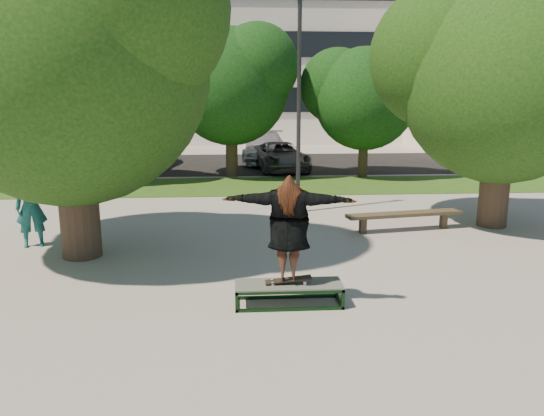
{
  "coord_description": "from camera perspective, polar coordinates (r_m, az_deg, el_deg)",
  "views": [
    {
      "loc": [
        -0.81,
        -10.37,
        3.53
      ],
      "look_at": [
        -0.07,
        0.6,
        1.11
      ],
      "focal_mm": 35.0,
      "sensor_mm": 36.0,
      "label": 1
    }
  ],
  "objects": [
    {
      "name": "car_silver_a",
      "position": [
        26.67,
        -16.43,
        5.99
      ],
      "size": [
        2.37,
        4.73,
        1.55
      ],
      "primitive_type": "imported",
      "rotation": [
        0.0,
        0.0,
        -0.12
      ],
      "color": "silver",
      "rests_on": "asphalt_strip"
    },
    {
      "name": "tree_left",
      "position": [
        12.01,
        -21.56,
        15.86
      ],
      "size": [
        6.96,
        5.95,
        7.12
      ],
      "color": "#38281E",
      "rests_on": "ground"
    },
    {
      "name": "lamppost",
      "position": [
        15.48,
        2.9,
        11.01
      ],
      "size": [
        0.25,
        0.15,
        6.11
      ],
      "color": "#2D2D30",
      "rests_on": "ground"
    },
    {
      "name": "bg_tree_mid",
      "position": [
        22.45,
        -4.68,
        13.63
      ],
      "size": [
        5.76,
        4.92,
        6.24
      ],
      "color": "#38281E",
      "rests_on": "ground"
    },
    {
      "name": "car_silver_b",
      "position": [
        27.05,
        -0.76,
        6.52
      ],
      "size": [
        2.54,
        5.33,
        1.5
      ],
      "primitive_type": "imported",
      "rotation": [
        0.0,
        0.0,
        -0.09
      ],
      "color": "silver",
      "rests_on": "asphalt_strip"
    },
    {
      "name": "car_grey",
      "position": [
        24.26,
        0.9,
        5.57
      ],
      "size": [
        2.67,
        4.8,
        1.27
      ],
      "primitive_type": "imported",
      "rotation": [
        0.0,
        0.0,
        0.13
      ],
      "color": "#56555A",
      "rests_on": "asphalt_strip"
    },
    {
      "name": "car_dark",
      "position": [
        26.52,
        -13.0,
        5.93
      ],
      "size": [
        1.47,
        4.12,
        1.35
      ],
      "primitive_type": "imported",
      "rotation": [
        0.0,
        0.0,
        -0.01
      ],
      "color": "black",
      "rests_on": "asphalt_strip"
    },
    {
      "name": "bg_tree_right",
      "position": [
        22.56,
        9.8,
        12.15
      ],
      "size": [
        5.04,
        4.31,
        5.43
      ],
      "color": "#38281E",
      "rests_on": "ground"
    },
    {
      "name": "asphalt_strip",
      "position": [
        26.62,
        -2.09,
        4.81
      ],
      "size": [
        40.0,
        8.0,
        0.01
      ],
      "primitive_type": "cube",
      "color": "black",
      "rests_on": "ground"
    },
    {
      "name": "ground",
      "position": [
        10.98,
        0.57,
        -6.31
      ],
      "size": [
        120.0,
        120.0,
        0.0
      ],
      "primitive_type": "plane",
      "color": "gray",
      "rests_on": "ground"
    },
    {
      "name": "grind_box",
      "position": [
        9.05,
        1.79,
        -9.21
      ],
      "size": [
        1.8,
        0.6,
        0.38
      ],
      "color": "black",
      "rests_on": "ground"
    },
    {
      "name": "tree_right",
      "position": [
        15.05,
        23.38,
        13.6
      ],
      "size": [
        6.24,
        5.33,
        6.51
      ],
      "color": "#38281E",
      "rests_on": "ground"
    },
    {
      "name": "side_building",
      "position": [
        37.44,
        26.91,
        11.84
      ],
      "size": [
        15.0,
        10.0,
        8.0
      ],
      "primitive_type": "cube",
      "color": "silver",
      "rests_on": "ground"
    },
    {
      "name": "office_building",
      "position": [
        42.6,
        -5.74,
        18.39
      ],
      "size": [
        30.0,
        14.12,
        16.0
      ],
      "color": "silver",
      "rests_on": "ground"
    },
    {
      "name": "grass_strip",
      "position": [
        20.26,
        1.32,
        2.42
      ],
      "size": [
        30.0,
        4.0,
        0.02
      ],
      "primitive_type": "cube",
      "color": "#214814",
      "rests_on": "ground"
    },
    {
      "name": "bench",
      "position": [
        14.09,
        14.05,
        -0.78
      ],
      "size": [
        3.14,
        0.93,
        0.48
      ],
      "rotation": [
        0.0,
        0.0,
        0.17
      ],
      "color": "#453A29",
      "rests_on": "ground"
    },
    {
      "name": "bystander",
      "position": [
        13.36,
        -24.48,
        0.1
      ],
      "size": [
        0.79,
        0.64,
        1.87
      ],
      "primitive_type": "imported",
      "rotation": [
        0.0,
        0.0,
        0.32
      ],
      "color": "#185C5D",
      "rests_on": "ground"
    },
    {
      "name": "skater_rig",
      "position": [
        8.7,
        1.81,
        -2.18
      ],
      "size": [
        2.24,
        0.96,
        1.84
      ],
      "rotation": [
        0.0,
        0.0,
        2.97
      ],
      "color": "white",
      "rests_on": "grind_box"
    },
    {
      "name": "bg_tree_left",
      "position": [
        22.2,
        -19.36,
        12.27
      ],
      "size": [
        5.28,
        4.51,
        5.77
      ],
      "color": "#38281E",
      "rests_on": "ground"
    }
  ]
}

